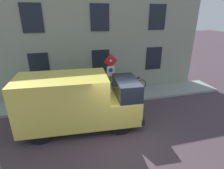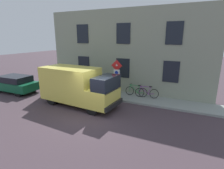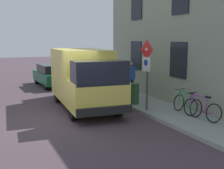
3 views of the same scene
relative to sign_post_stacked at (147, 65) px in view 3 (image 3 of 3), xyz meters
name	(u,v)px [view 3 (image 3 of 3)]	position (x,y,z in m)	size (l,w,h in m)	color
ground_plane	(70,121)	(-3.04, 0.21, -1.93)	(80.00, 80.00, 0.00)	#45363E
sidewalk_slab	(158,109)	(0.73, 0.21, -1.86)	(1.88, 15.20, 0.14)	gray
building_facade	(186,31)	(2.02, 0.21, 1.32)	(0.75, 13.20, 6.50)	gray
sign_post_stacked	(147,65)	(0.00, 0.00, 0.00)	(0.18, 0.56, 2.66)	#474C47
delivery_van	(84,77)	(-1.90, 1.99, -0.60)	(2.37, 5.46, 2.50)	#E3D352
parked_hatchback	(53,74)	(-1.76, 8.44, -1.20)	(1.88, 4.05, 1.38)	#125535
bicycle_purple	(202,109)	(1.12, -1.91, -1.42)	(0.47, 1.72, 0.89)	black
bicycle_green	(187,104)	(1.12, -1.11, -1.42)	(0.46, 1.72, 0.89)	black
pedestrian	(131,78)	(0.77, 2.76, -0.86)	(0.44, 0.33, 1.72)	#262B47
litter_bin	(134,94)	(0.14, 1.25, -1.34)	(0.44, 0.44, 0.90)	#2D5133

